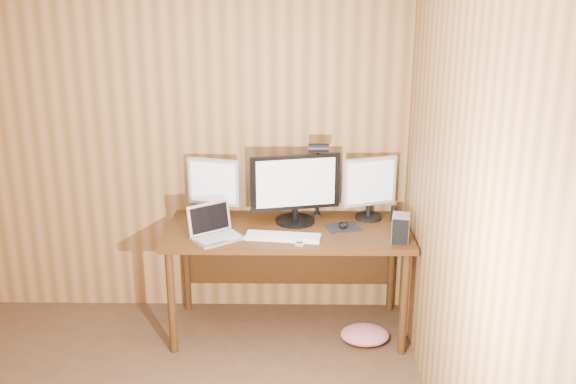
{
  "coord_description": "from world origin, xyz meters",
  "views": [
    {
      "loc": [
        0.98,
        -2.32,
        2.27
      ],
      "look_at": [
        0.93,
        1.58,
        1.02
      ],
      "focal_mm": 40.0,
      "sensor_mm": 36.0,
      "label": 1
    }
  ],
  "objects_px": {
    "hard_drive": "(401,228)",
    "monitor_right": "(369,186)",
    "monitor_left": "(214,187)",
    "speaker": "(394,213)",
    "monitor_center": "(295,187)",
    "mouse": "(343,225)",
    "keyboard": "(283,237)",
    "laptop": "(214,230)",
    "desk": "(288,242)",
    "desk_lamp": "(318,169)",
    "phone": "(300,242)"
  },
  "relations": [
    {
      "from": "mouse",
      "to": "phone",
      "type": "height_order",
      "value": "mouse"
    },
    {
      "from": "monitor_center",
      "to": "monitor_left",
      "type": "distance_m",
      "value": 0.56
    },
    {
      "from": "laptop",
      "to": "keyboard",
      "type": "xyz_separation_m",
      "value": [
        0.44,
        -0.01,
        -0.04
      ]
    },
    {
      "from": "desk",
      "to": "speaker",
      "type": "distance_m",
      "value": 0.74
    },
    {
      "from": "keyboard",
      "to": "speaker",
      "type": "distance_m",
      "value": 0.82
    },
    {
      "from": "desk",
      "to": "keyboard",
      "type": "relative_size",
      "value": 3.27
    },
    {
      "from": "monitor_center",
      "to": "hard_drive",
      "type": "xyz_separation_m",
      "value": [
        0.66,
        -0.32,
        -0.16
      ]
    },
    {
      "from": "monitor_left",
      "to": "monitor_right",
      "type": "xyz_separation_m",
      "value": [
        1.06,
        -0.0,
        0.01
      ]
    },
    {
      "from": "laptop",
      "to": "desk",
      "type": "bearing_deg",
      "value": -9.11
    },
    {
      "from": "monitor_center",
      "to": "keyboard",
      "type": "height_order",
      "value": "monitor_center"
    },
    {
      "from": "desk_lamp",
      "to": "monitor_left",
      "type": "bearing_deg",
      "value": -166.1
    },
    {
      "from": "desk",
      "to": "monitor_right",
      "type": "xyz_separation_m",
      "value": [
        0.55,
        0.13,
        0.35
      ]
    },
    {
      "from": "monitor_left",
      "to": "speaker",
      "type": "bearing_deg",
      "value": 13.26
    },
    {
      "from": "laptop",
      "to": "mouse",
      "type": "relative_size",
      "value": 3.64
    },
    {
      "from": "mouse",
      "to": "speaker",
      "type": "distance_m",
      "value": 0.38
    },
    {
      "from": "phone",
      "to": "keyboard",
      "type": "bearing_deg",
      "value": 146.29
    },
    {
      "from": "laptop",
      "to": "mouse",
      "type": "xyz_separation_m",
      "value": [
        0.83,
        0.18,
        -0.03
      ]
    },
    {
      "from": "mouse",
      "to": "hard_drive",
      "type": "xyz_separation_m",
      "value": [
        0.34,
        -0.22,
        0.06
      ]
    },
    {
      "from": "monitor_right",
      "to": "hard_drive",
      "type": "relative_size",
      "value": 2.52
    },
    {
      "from": "monitor_left",
      "to": "hard_drive",
      "type": "bearing_deg",
      "value": -2.95
    },
    {
      "from": "desk",
      "to": "monitor_right",
      "type": "height_order",
      "value": "monitor_right"
    },
    {
      "from": "monitor_left",
      "to": "keyboard",
      "type": "height_order",
      "value": "monitor_left"
    },
    {
      "from": "monitor_right",
      "to": "mouse",
      "type": "height_order",
      "value": "monitor_right"
    },
    {
      "from": "monitor_right",
      "to": "speaker",
      "type": "height_order",
      "value": "monitor_right"
    },
    {
      "from": "desk",
      "to": "laptop",
      "type": "distance_m",
      "value": 0.55
    },
    {
      "from": "hard_drive",
      "to": "desk_lamp",
      "type": "relative_size",
      "value": 0.29
    },
    {
      "from": "monitor_right",
      "to": "speaker",
      "type": "distance_m",
      "value": 0.25
    },
    {
      "from": "desk_lamp",
      "to": "mouse",
      "type": "bearing_deg",
      "value": -28.87
    },
    {
      "from": "hard_drive",
      "to": "desk",
      "type": "bearing_deg",
      "value": 169.97
    },
    {
      "from": "monitor_right",
      "to": "hard_drive",
      "type": "bearing_deg",
      "value": -88.32
    },
    {
      "from": "desk",
      "to": "hard_drive",
      "type": "xyz_separation_m",
      "value": [
        0.71,
        -0.27,
        0.21
      ]
    },
    {
      "from": "desk",
      "to": "speaker",
      "type": "xyz_separation_m",
      "value": [
        0.72,
        0.08,
        0.17
      ]
    },
    {
      "from": "desk",
      "to": "keyboard",
      "type": "bearing_deg",
      "value": -97.15
    },
    {
      "from": "hard_drive",
      "to": "monitor_right",
      "type": "bearing_deg",
      "value": 122.4
    },
    {
      "from": "monitor_center",
      "to": "hard_drive",
      "type": "relative_size",
      "value": 3.51
    },
    {
      "from": "keyboard",
      "to": "speaker",
      "type": "height_order",
      "value": "speaker"
    },
    {
      "from": "monitor_right",
      "to": "phone",
      "type": "bearing_deg",
      "value": -155.98
    },
    {
      "from": "desk",
      "to": "desk_lamp",
      "type": "distance_m",
      "value": 0.53
    },
    {
      "from": "monitor_center",
      "to": "monitor_left",
      "type": "xyz_separation_m",
      "value": [
        -0.55,
        0.08,
        -0.02
      ]
    },
    {
      "from": "hard_drive",
      "to": "mouse",
      "type": "bearing_deg",
      "value": 158.18
    },
    {
      "from": "desk",
      "to": "desk_lamp",
      "type": "relative_size",
      "value": 2.74
    },
    {
      "from": "keyboard",
      "to": "laptop",
      "type": "bearing_deg",
      "value": -173.39
    },
    {
      "from": "desk",
      "to": "phone",
      "type": "height_order",
      "value": "phone"
    },
    {
      "from": "phone",
      "to": "speaker",
      "type": "height_order",
      "value": "speaker"
    },
    {
      "from": "mouse",
      "to": "hard_drive",
      "type": "distance_m",
      "value": 0.41
    },
    {
      "from": "monitor_center",
      "to": "laptop",
      "type": "relative_size",
      "value": 1.6
    },
    {
      "from": "desk_lamp",
      "to": "desk",
      "type": "bearing_deg",
      "value": -134.75
    },
    {
      "from": "monitor_left",
      "to": "mouse",
      "type": "height_order",
      "value": "monitor_left"
    },
    {
      "from": "keyboard",
      "to": "mouse",
      "type": "distance_m",
      "value": 0.44
    },
    {
      "from": "monitor_center",
      "to": "monitor_right",
      "type": "relative_size",
      "value": 1.39
    }
  ]
}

